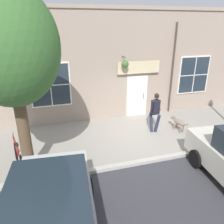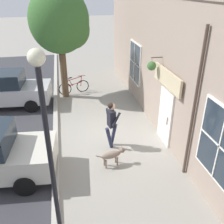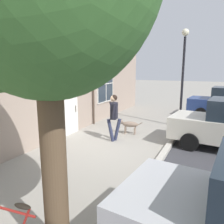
# 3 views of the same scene
# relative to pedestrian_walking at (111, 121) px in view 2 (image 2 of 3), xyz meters

# --- Properties ---
(ground_plane) EXTENTS (90.00, 90.00, 0.00)m
(ground_plane) POSITION_rel_pedestrian_walking_xyz_m (0.09, -0.71, -1.10)
(ground_plane) COLOR gray
(storefront_facade) EXTENTS (0.95, 18.00, 5.29)m
(storefront_facade) POSITION_rel_pedestrian_walking_xyz_m (-2.25, -0.70, 1.54)
(storefront_facade) COLOR gray
(storefront_facade) RESTS_ON ground_plane
(pedestrian_walking) EXTENTS (0.57, 0.55, 1.81)m
(pedestrian_walking) POSITION_rel_pedestrian_walking_xyz_m (0.00, 0.00, 0.00)
(pedestrian_walking) COLOR #282D47
(pedestrian_walking) RESTS_ON ground_plane
(dog_on_leash) EXTENTS (1.09, 0.38, 0.65)m
(dog_on_leash) POSITION_rel_pedestrian_walking_xyz_m (0.18, 1.11, -0.68)
(dog_on_leash) COLOR #7F6B5B
(dog_on_leash) RESTS_ON ground_plane
(street_tree_by_curb) EXTENTS (2.97, 2.70, 5.56)m
(street_tree_by_curb) POSITION_rel_pedestrian_walking_xyz_m (1.40, -5.28, 2.71)
(street_tree_by_curb) COLOR brown
(street_tree_by_curb) RESTS_ON ground_plane
(leaning_bicycle) EXTENTS (1.70, 0.42, 1.00)m
(leaning_bicycle) POSITION_rel_pedestrian_walking_xyz_m (1.04, -5.55, -0.73)
(leaning_bicycle) COLOR black
(leaning_bicycle) RESTS_ON ground_plane
(parked_car_nearest_curb) EXTENTS (4.44, 2.23, 1.75)m
(parked_car_nearest_curb) POSITION_rel_pedestrian_walking_xyz_m (4.51, -4.56, -0.22)
(parked_car_nearest_curb) COLOR #B7B7BC
(parked_car_nearest_curb) RESTS_ON ground_plane
(street_lamp) EXTENTS (0.32, 0.32, 4.52)m
(street_lamp) POSITION_rel_pedestrian_walking_xyz_m (1.98, 3.32, 1.88)
(street_lamp) COLOR black
(street_lamp) RESTS_ON ground_plane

